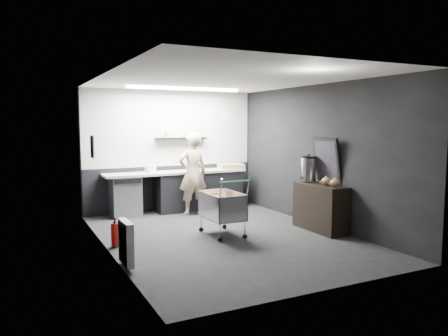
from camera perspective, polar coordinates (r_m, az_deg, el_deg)
name	(u,v)px	position (r m, az deg, el deg)	size (l,w,h in m)	color
floor	(224,236)	(7.72, 0.04, -8.89)	(5.50, 5.50, 0.00)	black
ceiling	(224,79)	(7.50, 0.05, 11.49)	(5.50, 5.50, 0.00)	white
wall_back	(171,150)	(10.02, -6.95, 2.32)	(5.50, 5.50, 0.00)	black
wall_front	(330,177)	(5.18, 13.66, -1.16)	(5.50, 5.50, 0.00)	black
wall_left	(106,164)	(6.84, -15.15, 0.49)	(5.50, 5.50, 0.00)	black
wall_right	(318,155)	(8.56, 12.14, 1.62)	(5.50, 5.50, 0.00)	black
kitchen_wall_panel	(171,128)	(9.98, -6.95, 5.18)	(3.95, 0.02, 1.70)	#B5B5B1
dado_panel	(172,187)	(10.09, -6.85, -2.51)	(3.95, 0.02, 1.00)	black
floating_shelf	(181,138)	(9.95, -5.63, 3.87)	(1.20, 0.22, 0.04)	black
wall_clock	(226,115)	(10.52, 0.32, 6.89)	(0.20, 0.20, 0.03)	white
poster	(92,147)	(8.11, -16.83, 2.68)	(0.02, 0.30, 0.40)	white
poster_red_band	(92,143)	(8.11, -16.81, 3.18)	(0.01, 0.22, 0.10)	#B51624
radiator	(126,243)	(6.16, -12.69, -9.49)	(0.10, 0.50, 0.60)	white
ceiling_strip	(185,89)	(9.18, -5.16, 10.26)	(2.40, 0.20, 0.04)	white
prep_counter	(182,191)	(9.85, -5.50, -2.95)	(3.20, 0.61, 0.90)	black
person	(193,174)	(9.41, -4.09, -0.73)	(0.64, 0.42, 1.77)	beige
shopping_cart	(222,208)	(7.68, -0.25, -5.22)	(0.56, 0.93, 1.02)	silver
sideboard	(320,201)	(8.23, 12.43, -4.21)	(0.49, 1.14, 1.70)	black
fire_extinguisher	(115,233)	(7.24, -14.02, -8.28)	(0.14, 0.14, 0.45)	red
cardboard_box	(231,166)	(10.23, 0.92, 0.22)	(0.55, 0.42, 0.11)	tan
pink_tub	(195,166)	(9.90, -3.80, 0.23)	(0.18, 0.18, 0.18)	white
white_container	(151,169)	(9.51, -9.56, -0.12)	(0.19, 0.15, 0.17)	white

